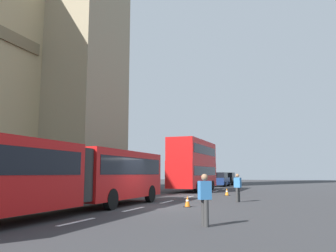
% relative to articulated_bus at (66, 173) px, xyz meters
% --- Properties ---
extents(ground_plane, '(160.00, 160.00, 0.00)m').
position_rel_articulated_bus_xyz_m(ground_plane, '(4.12, -1.99, -1.75)').
color(ground_plane, '#333335').
extents(lane_centre_marking, '(39.00, 0.16, 0.01)m').
position_rel_articulated_bus_xyz_m(lane_centre_marking, '(7.26, -1.99, -1.74)').
color(lane_centre_marking, silver).
rests_on(lane_centre_marking, ground_plane).
extents(articulated_bus, '(16.18, 2.54, 2.90)m').
position_rel_articulated_bus_xyz_m(articulated_bus, '(0.00, 0.00, 0.00)').
color(articulated_bus, red).
rests_on(articulated_bus, ground_plane).
extents(double_decker_bus, '(9.37, 2.54, 4.90)m').
position_rel_articulated_bus_xyz_m(double_decker_bus, '(20.19, 0.00, 0.96)').
color(double_decker_bus, red).
rests_on(double_decker_bus, ground_plane).
extents(sedan_lead, '(4.40, 1.86, 1.85)m').
position_rel_articulated_bus_xyz_m(sedan_lead, '(33.20, 0.02, -0.83)').
color(sedan_lead, navy).
rests_on(sedan_lead, ground_plane).
extents(sedan_trailing, '(4.40, 1.86, 1.85)m').
position_rel_articulated_bus_xyz_m(sedan_trailing, '(40.25, 0.19, -0.83)').
color(sedan_trailing, black).
rests_on(sedan_trailing, ground_plane).
extents(traffic_cone_west, '(0.36, 0.36, 0.58)m').
position_rel_articulated_bus_xyz_m(traffic_cone_west, '(4.62, -4.09, -1.46)').
color(traffic_cone_west, black).
rests_on(traffic_cone_west, ground_plane).
extents(traffic_cone_middle, '(0.36, 0.36, 0.58)m').
position_rel_articulated_bus_xyz_m(traffic_cone_middle, '(9.18, -3.89, -1.46)').
color(traffic_cone_middle, black).
rests_on(traffic_cone_middle, ground_plane).
extents(traffic_cone_east, '(0.36, 0.36, 0.58)m').
position_rel_articulated_bus_xyz_m(traffic_cone_east, '(14.46, -4.31, -1.46)').
color(traffic_cone_east, black).
rests_on(traffic_cone_east, ground_plane).
extents(pedestrian_near_cones, '(0.44, 0.46, 1.69)m').
position_rel_articulated_bus_xyz_m(pedestrian_near_cones, '(-1.43, -6.53, -0.83)').
color(pedestrian_near_cones, '#333333').
rests_on(pedestrian_near_cones, ground_plane).
extents(pedestrian_by_kerb, '(0.35, 0.45, 1.69)m').
position_rel_articulated_bus_xyz_m(pedestrian_by_kerb, '(8.66, -6.05, -0.83)').
color(pedestrian_by_kerb, '#333333').
rests_on(pedestrian_by_kerb, ground_plane).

